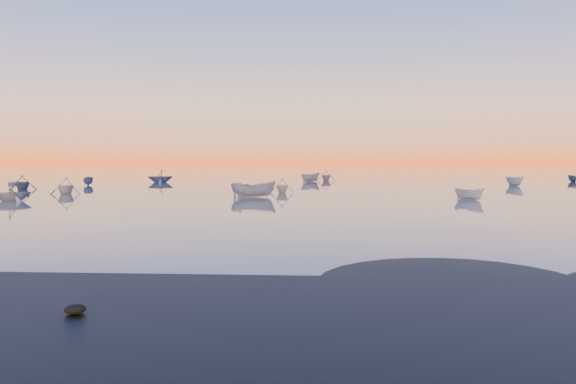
# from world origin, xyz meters

# --- Properties ---
(ground) EXTENTS (600.00, 600.00, 0.00)m
(ground) POSITION_xyz_m (0.00, 100.00, 0.00)
(ground) COLOR #6F675D
(ground) RESTS_ON ground
(mud_lobes) EXTENTS (140.00, 6.00, 0.07)m
(mud_lobes) POSITION_xyz_m (0.00, -1.00, 0.01)
(mud_lobes) COLOR black
(mud_lobes) RESTS_ON ground
(moored_fleet) EXTENTS (124.00, 58.00, 1.20)m
(moored_fleet) POSITION_xyz_m (0.00, 53.00, 0.00)
(moored_fleet) COLOR silver
(moored_fleet) RESTS_ON ground
(boat_near_center) EXTENTS (2.25, 4.49, 1.50)m
(boat_near_center) POSITION_xyz_m (-2.06, 33.90, 0.00)
(boat_near_center) COLOR slate
(boat_near_center) RESTS_ON ground
(boat_near_right) EXTENTS (3.65, 1.87, 1.23)m
(boat_near_right) POSITION_xyz_m (0.17, 41.29, 0.00)
(boat_near_right) COLOR silver
(boat_near_right) RESTS_ON ground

